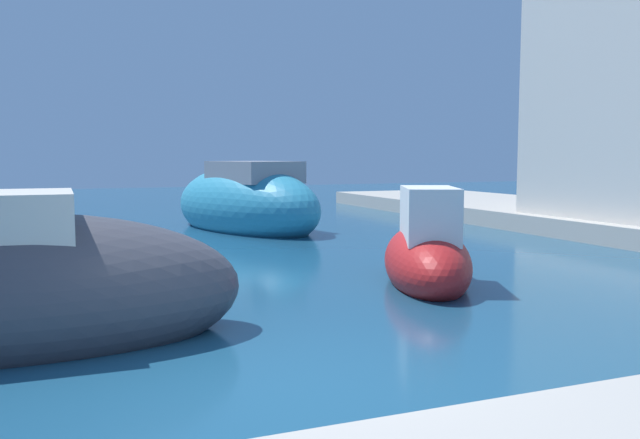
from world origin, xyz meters
TOP-DOWN VIEW (x-y plane):
  - ground at (0.00, 0.00)m, footprint 80.00×80.00m
  - moored_boat_0 at (3.78, 3.95)m, footprint 2.70×3.83m
  - moored_boat_2 at (3.26, 13.09)m, footprint 4.26×6.80m
  - moored_boat_6 at (-2.44, 2.51)m, footprint 5.15×2.19m

SIDE VIEW (x-z plane):
  - ground at x=0.00m, z-range 0.00..0.00m
  - moored_boat_0 at x=3.78m, z-range -0.48..1.41m
  - moored_boat_6 at x=-2.44m, z-range -0.47..1.67m
  - moored_boat_2 at x=3.26m, z-range -0.53..1.96m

